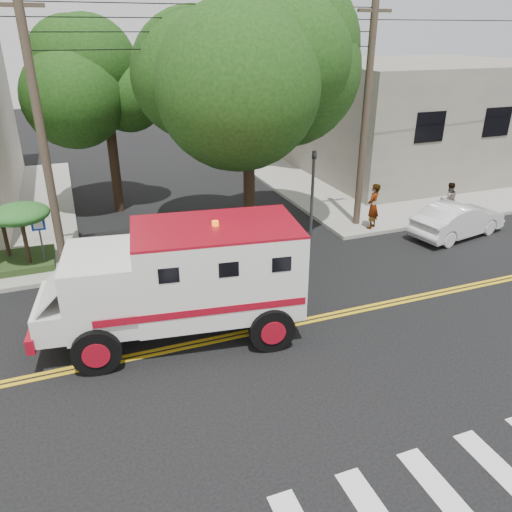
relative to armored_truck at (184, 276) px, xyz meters
name	(u,v)px	position (x,y,z in m)	size (l,w,h in m)	color
ground	(278,327)	(2.52, -0.59, -1.80)	(100.00, 100.00, 0.00)	black
sidewalk_ne	(396,170)	(16.02, 12.91, -1.72)	(17.00, 17.00, 0.15)	gray
building_right	(418,115)	(17.52, 13.41, 1.35)	(14.00, 12.00, 6.00)	slate
utility_pole_left	(43,143)	(-3.08, 5.41, 2.70)	(0.28, 0.28, 9.00)	#382D23
utility_pole_right	(365,120)	(8.82, 5.61, 2.70)	(0.28, 0.28, 9.00)	#382D23
tree_main	(263,48)	(4.45, 5.62, 5.40)	(6.08, 5.70, 9.85)	black
tree_left	(113,82)	(-0.16, 11.20, 3.93)	(4.48, 4.20, 7.70)	black
tree_right	(315,62)	(11.36, 15.18, 4.30)	(4.80, 4.50, 8.20)	black
traffic_signal	(313,186)	(6.32, 5.01, 0.43)	(0.15, 0.18, 3.60)	#3F3F42
accessibility_sign	(40,236)	(-3.68, 5.59, -0.43)	(0.45, 0.10, 2.02)	#3F3F42
palm_planter	(0,228)	(-4.92, 6.04, -0.15)	(3.52, 2.63, 2.36)	#1E3314
armored_truck	(184,276)	(0.00, 0.00, 0.00)	(7.21, 3.56, 3.15)	silver
parked_sedan	(458,220)	(12.10, 3.21, -1.09)	(1.48, 4.25, 1.40)	silver
pedestrian_a	(373,206)	(9.11, 4.91, -0.69)	(0.70, 0.46, 1.91)	gray
pedestrian_b	(449,200)	(13.01, 4.91, -0.86)	(0.76, 0.59, 1.57)	gray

